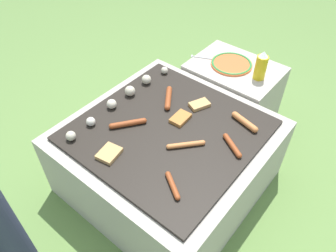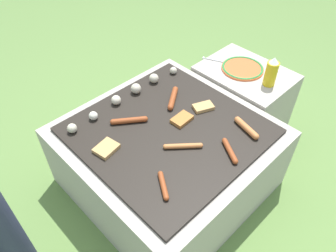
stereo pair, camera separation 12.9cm
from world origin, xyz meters
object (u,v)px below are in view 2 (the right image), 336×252
sausage_front_center (163,185)px  fork_utensil (216,61)px  plate_colorful (243,68)px  condiment_bottle (271,72)px

sausage_front_center → fork_utensil: bearing=27.0°
plate_colorful → condiment_bottle: 0.21m
condiment_bottle → plate_colorful: bearing=84.9°
plate_colorful → condiment_bottle: condiment_bottle is taller
condiment_bottle → fork_utensil: (-0.03, 0.37, -0.08)m
sausage_front_center → plate_colorful: size_ratio=0.51×
plate_colorful → fork_utensil: size_ratio=1.34×
condiment_bottle → fork_utensil: size_ratio=0.94×
fork_utensil → sausage_front_center: bearing=-153.0°
plate_colorful → fork_utensil: plate_colorful is taller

